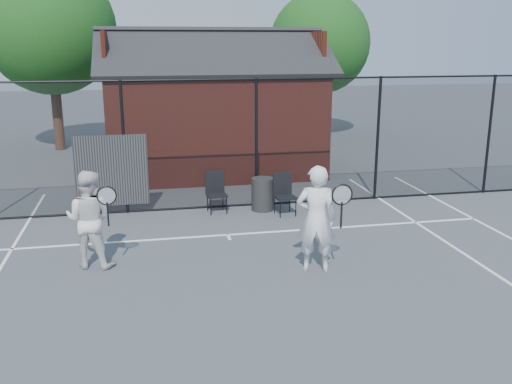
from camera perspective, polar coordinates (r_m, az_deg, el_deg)
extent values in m
plane|color=#4B4F55|center=(8.83, 0.14, -10.62)|extent=(80.00, 80.00, 0.00)
cube|color=white|center=(11.57, -2.86, -4.29)|extent=(11.00, 0.06, 0.01)
cube|color=white|center=(11.43, -2.74, -4.54)|extent=(0.06, 0.30, 0.01)
cylinder|color=black|center=(13.02, -13.05, 4.31)|extent=(0.07, 0.07, 3.00)
cylinder|color=black|center=(13.27, 0.03, 4.90)|extent=(0.07, 0.07, 3.00)
cylinder|color=black|center=(14.17, 12.06, 5.21)|extent=(0.07, 0.07, 3.00)
cylinder|color=black|center=(15.60, 22.28, 5.29)|extent=(0.07, 0.07, 3.00)
cylinder|color=black|center=(12.93, -4.39, 11.15)|extent=(22.00, 0.04, 0.04)
cylinder|color=black|center=(13.45, -4.15, -1.45)|extent=(22.00, 0.04, 0.04)
cube|color=black|center=(13.11, -4.27, 4.73)|extent=(22.00, 3.00, 0.01)
cube|color=black|center=(13.11, -14.24, 2.08)|extent=(1.60, 0.04, 1.60)
cube|color=maroon|center=(17.09, -4.32, 7.10)|extent=(6.00, 4.00, 3.00)
cube|color=black|center=(15.95, -3.99, 13.88)|extent=(6.50, 2.36, 1.32)
cube|color=black|center=(17.93, -4.86, 13.97)|extent=(6.50, 2.36, 1.32)
cube|color=maroon|center=(16.83, -14.75, 13.49)|extent=(0.10, 2.80, 1.06)
cube|color=maroon|center=(17.55, 5.44, 13.94)|extent=(0.10, 2.80, 1.06)
cylinder|color=#371F16|center=(21.65, -19.22, 7.32)|extent=(0.36, 0.36, 2.52)
sphere|color=#164915|center=(21.51, -19.91, 15.10)|extent=(4.48, 4.48, 4.48)
cylinder|color=#371F16|center=(23.56, 6.23, 8.25)|extent=(0.36, 0.36, 2.23)
sphere|color=#164915|center=(23.41, 6.41, 14.59)|extent=(3.97, 3.97, 3.97)
imported|color=white|center=(9.59, 6.03, -2.70)|extent=(0.76, 0.60, 1.84)
torus|color=black|center=(9.21, 8.61, -0.27)|extent=(0.36, 0.03, 0.36)
cylinder|color=black|center=(9.31, 8.53, -2.30)|extent=(0.03, 0.03, 0.44)
imported|color=white|center=(10.16, -16.36, -2.62)|extent=(0.99, 0.87, 1.70)
torus|color=black|center=(9.67, -14.71, -0.36)|extent=(0.33, 0.03, 0.33)
cylinder|color=black|center=(9.76, -14.59, -2.16)|extent=(0.03, 0.03, 0.41)
cube|color=black|center=(12.95, -3.95, -0.12)|extent=(0.48, 0.50, 0.91)
cube|color=black|center=(12.74, 2.94, -0.33)|extent=(0.50, 0.51, 0.93)
cylinder|color=black|center=(13.14, 0.67, -0.21)|extent=(0.53, 0.53, 0.76)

